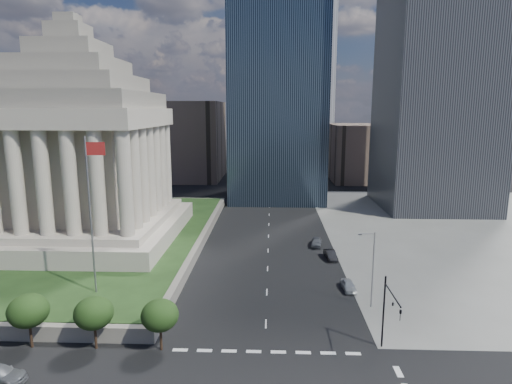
{
  "coord_description": "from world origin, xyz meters",
  "views": [
    {
      "loc": [
        0.58,
        -26.94,
        24.96
      ],
      "look_at": [
        -1.26,
        22.13,
        15.56
      ],
      "focal_mm": 30.0,
      "sensor_mm": 36.0,
      "label": 1
    }
  ],
  "objects_px": {
    "parked_sedan_far": "(316,242)",
    "war_memorial": "(77,131)",
    "flagpole": "(91,207)",
    "street_lamp_north": "(372,265)",
    "parked_sedan_mid": "(330,255)",
    "parked_sedan_near": "(349,286)",
    "traffic_signal_ne": "(389,309)"
  },
  "relations": [
    {
      "from": "street_lamp_north",
      "to": "parked_sedan_near",
      "type": "xyz_separation_m",
      "value": [
        -1.83,
        5.07,
        -4.95
      ]
    },
    {
      "from": "parked_sedan_near",
      "to": "street_lamp_north",
      "type": "bearing_deg",
      "value": -73.72
    },
    {
      "from": "war_memorial",
      "to": "parked_sedan_near",
      "type": "distance_m",
      "value": 53.1
    },
    {
      "from": "traffic_signal_ne",
      "to": "parked_sedan_mid",
      "type": "xyz_separation_m",
      "value": [
        -1.82,
        29.25,
        -4.5
      ]
    },
    {
      "from": "traffic_signal_ne",
      "to": "parked_sedan_mid",
      "type": "bearing_deg",
      "value": 93.57
    },
    {
      "from": "war_memorial",
      "to": "street_lamp_north",
      "type": "relative_size",
      "value": 3.9
    },
    {
      "from": "traffic_signal_ne",
      "to": "parked_sedan_far",
      "type": "relative_size",
      "value": 1.74
    },
    {
      "from": "flagpole",
      "to": "parked_sedan_far",
      "type": "relative_size",
      "value": 4.34
    },
    {
      "from": "flagpole",
      "to": "parked_sedan_far",
      "type": "height_order",
      "value": "flagpole"
    },
    {
      "from": "flagpole",
      "to": "parked_sedan_far",
      "type": "distance_m",
      "value": 42.12
    },
    {
      "from": "parked_sedan_mid",
      "to": "flagpole",
      "type": "bearing_deg",
      "value": -155.55
    },
    {
      "from": "flagpole",
      "to": "parked_sedan_far",
      "type": "xyz_separation_m",
      "value": [
        30.83,
        25.92,
        -12.33
      ]
    },
    {
      "from": "flagpole",
      "to": "parked_sedan_mid",
      "type": "relative_size",
      "value": 4.42
    },
    {
      "from": "parked_sedan_far",
      "to": "war_memorial",
      "type": "bearing_deg",
      "value": -167.86
    },
    {
      "from": "street_lamp_north",
      "to": "parked_sedan_far",
      "type": "relative_size",
      "value": 2.17
    },
    {
      "from": "traffic_signal_ne",
      "to": "parked_sedan_far",
      "type": "bearing_deg",
      "value": 95.52
    },
    {
      "from": "traffic_signal_ne",
      "to": "street_lamp_north",
      "type": "bearing_deg",
      "value": 85.81
    },
    {
      "from": "traffic_signal_ne",
      "to": "parked_sedan_near",
      "type": "distance_m",
      "value": 17.02
    },
    {
      "from": "traffic_signal_ne",
      "to": "parked_sedan_mid",
      "type": "height_order",
      "value": "traffic_signal_ne"
    },
    {
      "from": "flagpole",
      "to": "parked_sedan_near",
      "type": "relative_size",
      "value": 4.81
    },
    {
      "from": "parked_sedan_far",
      "to": "parked_sedan_mid",
      "type": "bearing_deg",
      "value": -66.9
    },
    {
      "from": "flagpole",
      "to": "street_lamp_north",
      "type": "relative_size",
      "value": 2.0
    },
    {
      "from": "street_lamp_north",
      "to": "parked_sedan_far",
      "type": "distance_m",
      "value": 25.76
    },
    {
      "from": "traffic_signal_ne",
      "to": "parked_sedan_mid",
      "type": "distance_m",
      "value": 29.65
    },
    {
      "from": "war_memorial",
      "to": "parked_sedan_near",
      "type": "height_order",
      "value": "war_memorial"
    },
    {
      "from": "street_lamp_north",
      "to": "parked_sedan_mid",
      "type": "distance_m",
      "value": 18.8
    },
    {
      "from": "war_memorial",
      "to": "flagpole",
      "type": "xyz_separation_m",
      "value": [
        12.17,
        -24.0,
        -8.29
      ]
    },
    {
      "from": "parked_sedan_mid",
      "to": "parked_sedan_far",
      "type": "distance_m",
      "value": 7.17
    },
    {
      "from": "flagpole",
      "to": "parked_sedan_far",
      "type": "bearing_deg",
      "value": 40.05
    },
    {
      "from": "traffic_signal_ne",
      "to": "parked_sedan_far",
      "type": "distance_m",
      "value": 36.66
    },
    {
      "from": "parked_sedan_near",
      "to": "parked_sedan_far",
      "type": "bearing_deg",
      "value": 93.63
    },
    {
      "from": "war_memorial",
      "to": "parked_sedan_far",
      "type": "distance_m",
      "value": 47.72
    }
  ]
}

